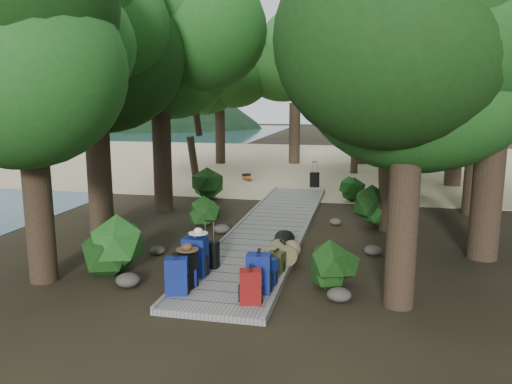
% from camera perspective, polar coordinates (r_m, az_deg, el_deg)
% --- Properties ---
extents(ground, '(120.00, 120.00, 0.00)m').
position_cam_1_polar(ground, '(13.13, 1.06, -5.42)').
color(ground, '#2C2416').
rests_on(ground, ground).
extents(sand_beach, '(40.00, 22.00, 0.02)m').
position_cam_1_polar(sand_beach, '(28.71, 7.32, 3.30)').
color(sand_beach, '#C6B086').
rests_on(sand_beach, ground).
extents(distant_hill, '(32.00, 16.00, 12.00)m').
position_cam_1_polar(distant_hill, '(73.89, -22.96, 6.98)').
color(distant_hill, black).
rests_on(distant_hill, ground).
extents(boardwalk, '(2.00, 12.00, 0.12)m').
position_cam_1_polar(boardwalk, '(14.06, 1.86, -4.08)').
color(boardwalk, gray).
rests_on(boardwalk, ground).
extents(backpack_left_a, '(0.46, 0.37, 0.76)m').
position_cam_1_polar(backpack_left_a, '(9.27, -9.05, -9.23)').
color(backpack_left_a, navy).
rests_on(backpack_left_a, boardwalk).
extents(backpack_left_b, '(0.46, 0.39, 0.73)m').
position_cam_1_polar(backpack_left_b, '(9.60, -8.10, -8.58)').
color(backpack_left_b, black).
rests_on(backpack_left_b, boardwalk).
extents(backpack_left_c, '(0.48, 0.35, 0.87)m').
position_cam_1_polar(backpack_left_c, '(10.14, -6.94, -7.09)').
color(backpack_left_c, navy).
rests_on(backpack_left_c, boardwalk).
extents(backpack_right_a, '(0.43, 0.35, 0.67)m').
position_cam_1_polar(backpack_right_a, '(8.78, -0.64, -10.56)').
color(backpack_right_a, maroon).
rests_on(backpack_right_a, boardwalk).
extents(backpack_right_b, '(0.46, 0.34, 0.80)m').
position_cam_1_polar(backpack_right_b, '(9.26, 0.31, -9.01)').
color(backpack_right_b, navy).
rests_on(backpack_right_b, boardwalk).
extents(backpack_right_c, '(0.40, 0.34, 0.58)m').
position_cam_1_polar(backpack_right_c, '(9.64, 1.31, -8.88)').
color(backpack_right_c, navy).
rests_on(backpack_right_c, boardwalk).
extents(backpack_right_d, '(0.36, 0.29, 0.48)m').
position_cam_1_polar(backpack_right_d, '(10.31, 2.31, -7.87)').
color(backpack_right_d, '#373C1A').
rests_on(backpack_right_d, boardwalk).
extents(duffel_right_khaki, '(0.70, 0.79, 0.44)m').
position_cam_1_polar(duffel_right_khaki, '(10.91, 3.06, -6.94)').
color(duffel_right_khaki, brown).
rests_on(duffel_right_khaki, boardwalk).
extents(duffel_right_black, '(0.49, 0.72, 0.43)m').
position_cam_1_polar(duffel_right_black, '(11.64, 3.06, -5.81)').
color(duffel_right_black, black).
rests_on(duffel_right_black, boardwalk).
extents(suitcase_on_boardwalk, '(0.40, 0.26, 0.57)m').
position_cam_1_polar(suitcase_on_boardwalk, '(10.61, -5.30, -7.12)').
color(suitcase_on_boardwalk, black).
rests_on(suitcase_on_boardwalk, boardwalk).
extents(lone_suitcase_on_sand, '(0.42, 0.29, 0.60)m').
position_cam_1_polar(lone_suitcase_on_sand, '(20.82, 6.70, 1.41)').
color(lone_suitcase_on_sand, black).
rests_on(lone_suitcase_on_sand, sand_beach).
extents(hat_brown, '(0.42, 0.42, 0.13)m').
position_cam_1_polar(hat_brown, '(9.42, -7.87, -6.20)').
color(hat_brown, '#51351E').
rests_on(hat_brown, backpack_left_b).
extents(hat_white, '(0.39, 0.39, 0.13)m').
position_cam_1_polar(hat_white, '(10.00, -6.63, -4.36)').
color(hat_white, silver).
rests_on(hat_white, backpack_left_c).
extents(kayak, '(1.94, 3.22, 0.32)m').
position_cam_1_polar(kayak, '(22.65, -1.09, 1.87)').
color(kayak, '#AB310E').
rests_on(kayak, sand_beach).
extents(sun_lounger, '(1.17, 2.00, 0.61)m').
position_cam_1_polar(sun_lounger, '(22.99, 15.41, 1.99)').
color(sun_lounger, silver).
rests_on(sun_lounger, sand_beach).
extents(tree_right_a, '(4.51, 4.51, 7.51)m').
position_cam_1_polar(tree_right_a, '(8.73, 17.18, 11.01)').
color(tree_right_a, black).
rests_on(tree_right_a, ground).
extents(tree_right_b, '(5.32, 5.32, 9.50)m').
position_cam_1_polar(tree_right_b, '(12.28, 26.11, 14.83)').
color(tree_right_b, black).
rests_on(tree_right_b, ground).
extents(tree_right_c, '(4.63, 4.63, 8.01)m').
position_cam_1_polar(tree_right_c, '(14.06, 15.64, 11.79)').
color(tree_right_c, black).
rests_on(tree_right_c, ground).
extents(tree_right_d, '(6.33, 6.33, 11.61)m').
position_cam_1_polar(tree_right_d, '(17.15, 25.20, 16.95)').
color(tree_right_d, black).
rests_on(tree_right_d, ground).
extents(tree_right_e, '(5.43, 5.43, 9.77)m').
position_cam_1_polar(tree_right_e, '(19.28, 18.02, 13.85)').
color(tree_right_e, black).
rests_on(tree_right_e, ground).
extents(tree_right_f, '(5.41, 5.41, 9.66)m').
position_cam_1_polar(tree_right_f, '(22.43, 22.33, 12.93)').
color(tree_right_f, black).
rests_on(tree_right_f, ground).
extents(tree_left_a, '(4.68, 4.68, 7.80)m').
position_cam_1_polar(tree_left_a, '(10.53, -24.57, 11.17)').
color(tree_left_a, black).
rests_on(tree_left_a, ground).
extents(tree_left_b, '(5.11, 5.11, 9.19)m').
position_cam_1_polar(tree_left_b, '(13.98, -18.16, 14.09)').
color(tree_left_b, black).
rests_on(tree_left_b, ground).
extents(tree_left_c, '(4.98, 4.98, 8.66)m').
position_cam_1_polar(tree_left_c, '(16.45, -10.97, 12.88)').
color(tree_left_c, black).
rests_on(tree_left_c, ground).
extents(tree_back_a, '(5.17, 5.17, 8.94)m').
position_cam_1_polar(tree_back_a, '(28.22, 4.51, 12.31)').
color(tree_back_a, black).
rests_on(tree_back_a, ground).
extents(tree_back_b, '(5.40, 5.40, 9.65)m').
position_cam_1_polar(tree_back_b, '(28.67, 12.23, 12.78)').
color(tree_back_b, black).
rests_on(tree_back_b, ground).
extents(tree_back_c, '(4.91, 4.91, 8.85)m').
position_cam_1_polar(tree_back_c, '(27.99, 17.58, 11.77)').
color(tree_back_c, black).
rests_on(tree_back_c, ground).
extents(tree_back_d, '(4.72, 4.72, 7.87)m').
position_cam_1_polar(tree_back_d, '(28.20, -4.18, 11.22)').
color(tree_back_d, black).
rests_on(tree_back_d, ground).
extents(palm_right_a, '(4.20, 4.20, 7.16)m').
position_cam_1_polar(palm_right_a, '(18.63, 15.20, 10.11)').
color(palm_right_a, '#173B10').
rests_on(palm_right_a, ground).
extents(palm_right_b, '(3.92, 3.92, 7.58)m').
position_cam_1_polar(palm_right_b, '(23.68, 17.74, 10.52)').
color(palm_right_b, '#173B10').
rests_on(palm_right_b, ground).
extents(palm_right_c, '(4.85, 4.85, 7.72)m').
position_cam_1_polar(palm_right_c, '(25.03, 12.06, 10.93)').
color(palm_right_c, '#173B10').
rests_on(palm_right_c, ground).
extents(palm_left_a, '(4.09, 4.09, 6.51)m').
position_cam_1_polar(palm_left_a, '(20.13, -7.58, 9.47)').
color(palm_left_a, '#173B10').
rests_on(palm_left_a, ground).
extents(rock_left_a, '(0.49, 0.44, 0.27)m').
position_cam_1_polar(rock_left_a, '(10.21, -14.40, -9.73)').
color(rock_left_a, '#4C473F').
rests_on(rock_left_a, ground).
extents(rock_left_b, '(0.37, 0.33, 0.20)m').
position_cam_1_polar(rock_left_b, '(12.08, -11.17, -6.55)').
color(rock_left_b, '#4C473F').
rests_on(rock_left_b, ground).
extents(rock_left_c, '(0.45, 0.41, 0.25)m').
position_cam_1_polar(rock_left_c, '(13.69, -3.92, -4.23)').
color(rock_left_c, '#4C473F').
rests_on(rock_left_c, ground).
extents(rock_left_d, '(0.32, 0.29, 0.17)m').
position_cam_1_polar(rock_left_d, '(16.41, -4.87, -1.87)').
color(rock_left_d, '#4C473F').
rests_on(rock_left_d, ground).
extents(rock_right_a, '(0.46, 0.41, 0.25)m').
position_cam_1_polar(rock_right_a, '(9.37, 9.47, -11.49)').
color(rock_right_a, '#4C473F').
rests_on(rock_right_a, ground).
extents(rock_right_b, '(0.42, 0.38, 0.23)m').
position_cam_1_polar(rock_right_b, '(12.13, 13.20, -6.50)').
color(rock_right_b, '#4C473F').
rests_on(rock_right_b, ground).
extents(rock_right_c, '(0.35, 0.32, 0.19)m').
position_cam_1_polar(rock_right_c, '(14.75, 9.06, -3.36)').
color(rock_right_c, '#4C473F').
rests_on(rock_right_c, ground).
extents(rock_right_d, '(0.48, 0.43, 0.26)m').
position_cam_1_polar(rock_right_d, '(16.64, 12.74, -1.77)').
color(rock_right_d, '#4C473F').
rests_on(rock_right_d, ground).
extents(shrub_left_a, '(1.26, 1.26, 1.13)m').
position_cam_1_polar(shrub_left_a, '(10.91, -16.40, -6.12)').
color(shrub_left_a, '#19541D').
rests_on(shrub_left_a, ground).
extents(shrub_left_b, '(0.96, 0.96, 0.86)m').
position_cam_1_polar(shrub_left_b, '(14.18, -5.88, -2.45)').
color(shrub_left_b, '#19541D').
rests_on(shrub_left_b, ground).
extents(shrub_left_c, '(1.30, 1.30, 1.17)m').
position_cam_1_polar(shrub_left_c, '(18.13, -5.50, 0.92)').
color(shrub_left_c, '#19541D').
rests_on(shrub_left_c, ground).
extents(shrub_right_a, '(0.86, 0.86, 0.77)m').
position_cam_1_polar(shrub_right_a, '(9.98, 8.48, -8.45)').
color(shrub_right_a, '#19541D').
rests_on(shrub_right_a, ground).
extents(shrub_right_b, '(1.23, 1.23, 1.10)m').
position_cam_1_polar(shrub_right_b, '(14.62, 13.38, -1.81)').
color(shrub_right_b, '#19541D').
rests_on(shrub_right_b, ground).
extents(shrub_right_c, '(0.94, 0.94, 0.84)m').
position_cam_1_polar(shrub_right_c, '(17.86, 10.70, 0.10)').
color(shrub_right_c, '#19541D').
rests_on(shrub_right_c, ground).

